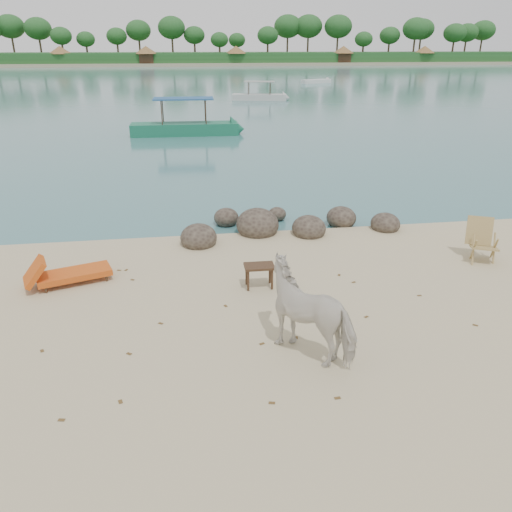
{
  "coord_description": "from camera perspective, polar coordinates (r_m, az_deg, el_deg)",
  "views": [
    {
      "loc": [
        -1.6,
        -7.21,
        4.95
      ],
      "look_at": [
        -0.22,
        2.0,
        1.0
      ],
      "focal_mm": 35.0,
      "sensor_mm": 36.0,
      "label": 1
    }
  ],
  "objects": [
    {
      "name": "water",
      "position": [
        97.35,
        -8.05,
        19.88
      ],
      "size": [
        400.0,
        400.0,
        0.0
      ],
      "primitive_type": "plane",
      "color": "#376E6E",
      "rests_on": "ground"
    },
    {
      "name": "lounge_chair",
      "position": [
        11.85,
        -20.11,
        -1.65
      ],
      "size": [
        2.09,
        1.28,
        0.59
      ],
      "primitive_type": null,
      "rotation": [
        0.0,
        0.0,
        0.32
      ],
      "color": "#BF6516",
      "rests_on": "ground"
    },
    {
      "name": "boulders",
      "position": [
        14.28,
        2.65,
        3.41
      ],
      "size": [
        6.31,
        2.74,
        0.91
      ],
      "rotation": [
        0.0,
        0.0,
        -0.21
      ],
      "color": "#322721",
      "rests_on": "ground"
    },
    {
      "name": "dead_leaves",
      "position": [
        9.67,
        -2.01,
        -7.81
      ],
      "size": [
        8.09,
        5.37,
        0.0
      ],
      "color": "brown",
      "rests_on": "ground"
    },
    {
      "name": "boat_near",
      "position": [
        30.95,
        -8.28,
        16.78
      ],
      "size": [
        7.14,
        1.77,
        3.45
      ],
      "primitive_type": null,
      "rotation": [
        0.0,
        0.0,
        -0.02
      ],
      "color": "#176548",
      "rests_on": "water"
    },
    {
      "name": "boat_far",
      "position": [
        74.83,
        6.9,
        19.28
      ],
      "size": [
        5.16,
        3.04,
        0.59
      ],
      "primitive_type": null,
      "rotation": [
        0.0,
        0.0,
        0.4
      ],
      "color": "silver",
      "rests_on": "water"
    },
    {
      "name": "side_table",
      "position": [
        10.92,
        0.36,
        -2.47
      ],
      "size": [
        0.65,
        0.43,
        0.52
      ],
      "primitive_type": null,
      "rotation": [
        0.0,
        0.0,
        -0.02
      ],
      "color": "#372116",
      "rests_on": "ground"
    },
    {
      "name": "far_shore",
      "position": [
        177.29,
        -8.58,
        21.16
      ],
      "size": [
        420.0,
        90.0,
        1.4
      ],
      "primitive_type": "cube",
      "color": "tan",
      "rests_on": "ground"
    },
    {
      "name": "boat_mid",
      "position": [
        50.94,
        0.38,
        19.03
      ],
      "size": [
        6.0,
        2.52,
        2.86
      ],
      "primitive_type": null,
      "rotation": [
        0.0,
        0.0,
        -0.21
      ],
      "color": "#BAB9B6",
      "rests_on": "water"
    },
    {
      "name": "cow",
      "position": [
        8.57,
        6.53,
        -6.28
      ],
      "size": [
        1.91,
        1.91,
        1.57
      ],
      "primitive_type": "imported",
      "rotation": [
        0.0,
        0.0,
        3.92
      ],
      "color": "silver",
      "rests_on": "ground"
    },
    {
      "name": "deck_chair",
      "position": [
        13.35,
        24.71,
        1.41
      ],
      "size": [
        0.9,
        0.94,
        1.04
      ],
      "primitive_type": null,
      "rotation": [
        0.0,
        0.0,
        -0.43
      ],
      "color": "tan",
      "rests_on": "ground"
    },
    {
      "name": "far_scenery",
      "position": [
        143.93,
        -8.5,
        22.05
      ],
      "size": [
        420.0,
        18.0,
        9.5
      ],
      "color": "#1E4C1E",
      "rests_on": "ground"
    }
  ]
}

